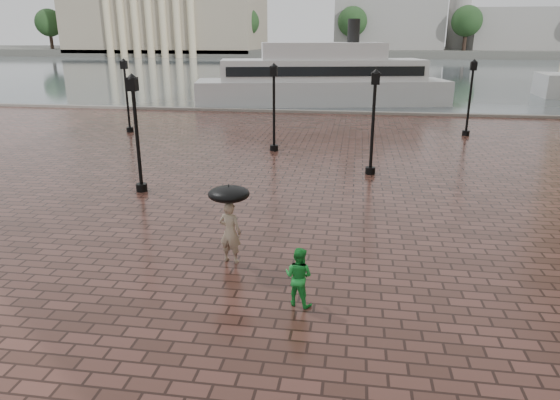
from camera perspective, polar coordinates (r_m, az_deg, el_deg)
name	(u,v)px	position (r m, az deg, el deg)	size (l,w,h in m)	color
ground	(225,358)	(10.06, -6.36, -17.52)	(300.00, 300.00, 0.00)	#3C221B
harbour_water	(347,68)	(100.04, 7.63, 14.78)	(240.00, 240.00, 0.00)	#485358
quay_edge	(328,113)	(40.34, 5.45, 9.85)	(80.00, 0.60, 0.30)	slate
far_shore	(352,51)	(167.93, 8.26, 16.46)	(300.00, 60.00, 2.00)	#4C4C47
museum	(168,7)	(163.06, -12.71, 20.71)	(57.00, 32.50, 26.00)	gray
distant_skyline	(525,22)	(164.41, 26.23, 17.78)	(102.50, 22.00, 33.00)	gray
far_trees	(352,22)	(145.91, 8.28, 19.51)	(188.00, 8.00, 13.50)	#2D2119
street_lamps	(280,108)	(25.98, 0.04, 10.46)	(21.44, 14.44, 4.40)	black
adult_pedestrian	(230,232)	(13.44, -5.72, -3.69)	(0.62, 0.41, 1.71)	tan
child_pedestrian	(299,276)	(11.38, 2.14, -8.73)	(0.68, 0.53, 1.39)	green
ferry_near	(322,79)	(45.60, 4.84, 13.59)	(22.66, 9.79, 7.23)	silver
umbrella	(229,194)	(13.08, -5.87, 0.69)	(1.10, 1.10, 1.15)	black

